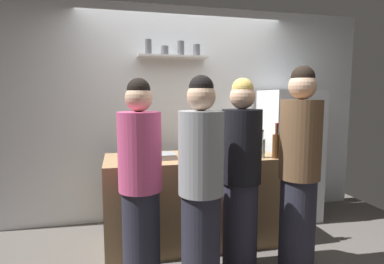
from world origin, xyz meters
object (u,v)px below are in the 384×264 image
at_px(refrigerator, 289,155).
at_px(wine_bottle_dark_glass, 123,144).
at_px(person_grey_hoodie, 201,188).
at_px(utensil_holder, 249,146).
at_px(wine_bottle_green_glass, 153,143).
at_px(baking_pan, 158,156).
at_px(wine_bottle_pale_glass, 262,147).
at_px(person_pink_top, 140,185).
at_px(person_brown_jacket, 299,172).
at_px(wine_bottle_amber_glass, 276,145).
at_px(water_bottle_plastic, 233,146).
at_px(person_blonde, 241,177).

distance_m(refrigerator, wine_bottle_dark_glass, 2.03).
bearing_deg(wine_bottle_dark_glass, person_grey_hoodie, -64.79).
distance_m(utensil_holder, wine_bottle_green_glass, 1.06).
distance_m(baking_pan, wine_bottle_green_glass, 0.32).
relative_size(wine_bottle_pale_glass, person_pink_top, 0.17).
xyz_separation_m(wine_bottle_green_glass, wine_bottle_pale_glass, (1.04, -0.50, -0.01)).
bearing_deg(utensil_holder, wine_bottle_pale_glass, -91.99).
distance_m(utensil_holder, person_brown_jacket, 0.90).
xyz_separation_m(wine_bottle_amber_glass, person_grey_hoodie, (-0.93, -0.57, -0.21)).
height_order(refrigerator, water_bottle_plastic, refrigerator).
relative_size(wine_bottle_green_glass, wine_bottle_amber_glass, 0.87).
height_order(wine_bottle_green_glass, person_pink_top, person_pink_top).
bearing_deg(person_pink_top, water_bottle_plastic, 34.89).
bearing_deg(baking_pan, refrigerator, 13.88).
bearing_deg(person_blonde, wine_bottle_green_glass, -71.11).
distance_m(wine_bottle_green_glass, wine_bottle_amber_glass, 1.29).
bearing_deg(person_pink_top, person_grey_hoodie, -21.21).
relative_size(wine_bottle_pale_glass, person_grey_hoodie, 0.17).
distance_m(baking_pan, water_bottle_plastic, 0.78).
relative_size(wine_bottle_amber_glass, wine_bottle_dark_glass, 1.22).
distance_m(wine_bottle_dark_glass, person_grey_hoodie, 1.32).
bearing_deg(wine_bottle_dark_glass, person_blonde, -44.11).
height_order(water_bottle_plastic, person_blonde, person_blonde).
xyz_separation_m(baking_pan, person_pink_top, (-0.21, -0.60, -0.11)).
height_order(utensil_holder, person_pink_top, person_pink_top).
bearing_deg(baking_pan, wine_bottle_green_glass, 92.84).
relative_size(refrigerator, wine_bottle_dark_glass, 5.55).
relative_size(wine_bottle_amber_glass, wine_bottle_pale_glass, 1.24).
xyz_separation_m(utensil_holder, person_brown_jacket, (0.07, -0.89, -0.08)).
height_order(utensil_holder, wine_bottle_dark_glass, wine_bottle_dark_glass).
xyz_separation_m(utensil_holder, person_blonde, (-0.39, -0.74, -0.14)).
bearing_deg(person_pink_top, baking_pan, 75.76).
distance_m(utensil_holder, water_bottle_plastic, 0.33).
relative_size(refrigerator, baking_pan, 4.69).
distance_m(refrigerator, wine_bottle_green_glass, 1.72).
distance_m(wine_bottle_amber_glass, person_blonde, 0.65).
relative_size(refrigerator, person_pink_top, 0.96).
relative_size(wine_bottle_green_glass, wine_bottle_pale_glass, 1.08).
bearing_deg(wine_bottle_green_glass, water_bottle_plastic, -23.95).
bearing_deg(wine_bottle_amber_glass, refrigerator, 50.83).
height_order(wine_bottle_dark_glass, water_bottle_plastic, wine_bottle_dark_glass).
relative_size(wine_bottle_green_glass, person_grey_hoodie, 0.18).
xyz_separation_m(wine_bottle_amber_glass, person_pink_top, (-1.36, -0.36, -0.22)).
bearing_deg(person_pink_top, utensil_holder, 36.48).
bearing_deg(wine_bottle_amber_glass, water_bottle_plastic, 151.77).
bearing_deg(person_brown_jacket, baking_pan, -54.64).
bearing_deg(person_brown_jacket, wine_bottle_pale_glass, -102.57).
bearing_deg(wine_bottle_amber_glass, person_blonde, -146.36).
relative_size(utensil_holder, person_grey_hoodie, 0.13).
distance_m(wine_bottle_pale_glass, wine_bottle_dark_glass, 1.46).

